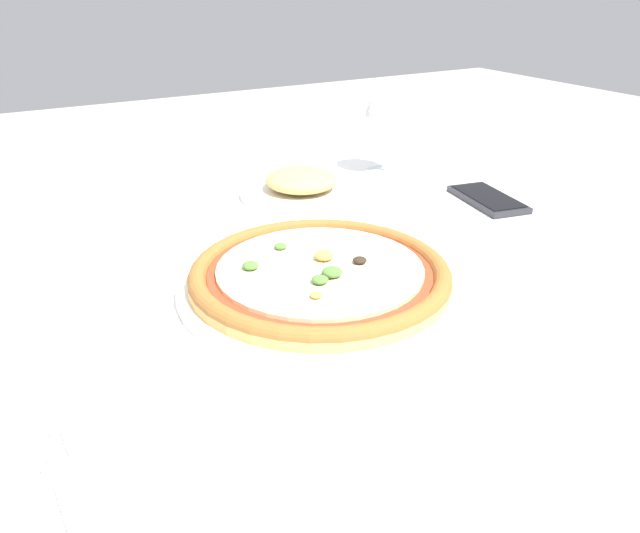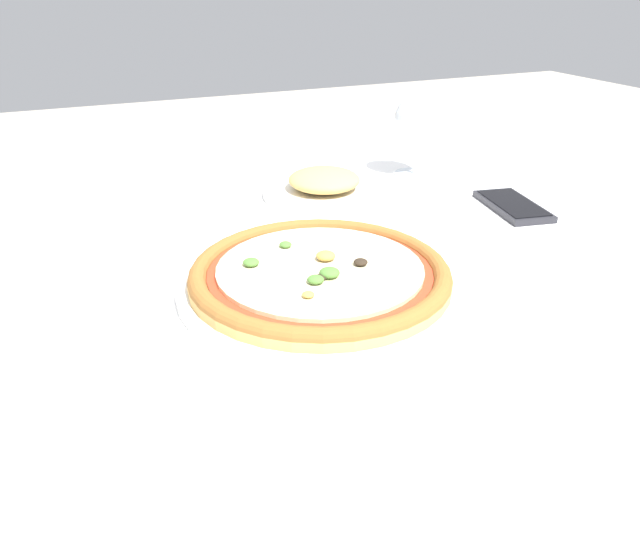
% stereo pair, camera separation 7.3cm
% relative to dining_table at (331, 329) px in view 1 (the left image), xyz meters
% --- Properties ---
extents(dining_table, '(1.38, 1.00, 0.70)m').
position_rel_dining_table_xyz_m(dining_table, '(0.00, 0.00, 0.00)').
color(dining_table, '#997047').
rests_on(dining_table, ground_plane).
extents(pizza_plate, '(0.34, 0.34, 0.04)m').
position_rel_dining_table_xyz_m(pizza_plate, '(-0.03, -0.02, 0.09)').
color(pizza_plate, white).
rests_on(pizza_plate, dining_table).
extents(fork, '(0.03, 0.17, 0.00)m').
position_rel_dining_table_xyz_m(fork, '(-0.35, -0.21, 0.08)').
color(fork, silver).
rests_on(fork, dining_table).
extents(wine_glass_far_left, '(0.08, 0.08, 0.15)m').
position_rel_dining_table_xyz_m(wine_glass_far_left, '(0.31, 0.33, 0.18)').
color(wine_glass_far_left, silver).
rests_on(wine_glass_far_left, dining_table).
extents(cell_phone, '(0.10, 0.15, 0.01)m').
position_rel_dining_table_xyz_m(cell_phone, '(0.36, 0.11, 0.08)').
color(cell_phone, '#232328').
rests_on(cell_phone, dining_table).
extents(side_plate, '(0.21, 0.21, 0.04)m').
position_rel_dining_table_xyz_m(side_plate, '(0.11, 0.29, 0.09)').
color(side_plate, white).
rests_on(side_plate, dining_table).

